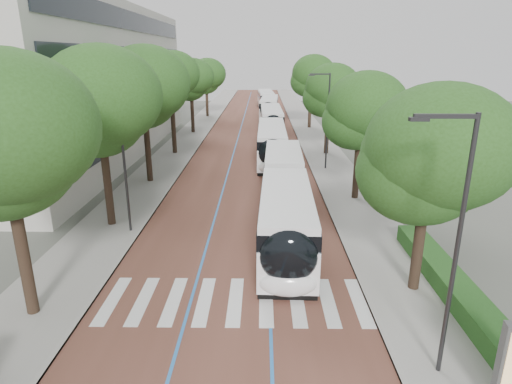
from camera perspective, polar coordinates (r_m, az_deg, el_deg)
ground at (r=17.07m, az=-3.69°, el=-16.13°), size 160.00×160.00×0.00m
road at (r=54.95m, az=-0.54°, el=7.87°), size 11.00×140.00×0.02m
sidewalk_left at (r=55.62m, az=-8.37°, el=7.86°), size 4.00×140.00×0.12m
sidewalk_right at (r=55.28m, az=7.32°, el=7.84°), size 4.00×140.00×0.12m
kerb_left at (r=55.35m, az=-6.41°, el=7.89°), size 0.20×140.00×0.14m
kerb_right at (r=55.10m, az=5.34°, el=7.87°), size 0.20×140.00×0.14m
zebra_crossing at (r=17.88m, az=-2.78°, el=-14.29°), size 10.55×3.60×0.01m
lane_line_left at (r=55.01m, az=-2.23°, el=7.88°), size 0.12×126.00×0.01m
lane_line_right at (r=54.93m, az=1.14°, el=7.88°), size 0.12×126.00×0.01m
office_building at (r=46.99m, az=-26.11°, el=13.01°), size 18.11×40.00×14.00m
hedge at (r=18.49m, az=26.57°, el=-13.40°), size 1.20×14.00×0.80m
streetlight_near at (r=13.21m, az=24.82°, el=-4.78°), size 1.82×0.20×8.00m
streetlight_far at (r=36.81m, az=9.31°, el=10.27°), size 1.82×0.20×8.00m
lamp_post_left at (r=23.91m, az=-17.18°, el=3.97°), size 0.14×0.14×8.00m
trees_left at (r=37.36m, az=-13.11°, el=13.03°), size 6.45×60.88×9.70m
trees_right at (r=36.86m, az=11.10°, el=12.06°), size 5.70×47.67×9.04m
lead_bus at (r=24.84m, az=3.83°, el=-0.74°), size 3.12×18.47×3.20m
bus_queued_0 at (r=39.89m, az=2.10°, el=6.41°), size 2.66×12.42×3.20m
bus_queued_1 at (r=53.92m, az=2.07°, el=9.40°), size 2.70×12.43×3.20m
bus_queued_2 at (r=67.35m, az=1.76°, el=11.10°), size 3.12×12.51×3.20m
bus_queued_3 at (r=79.67m, az=1.34°, el=12.15°), size 3.14×12.51×3.20m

